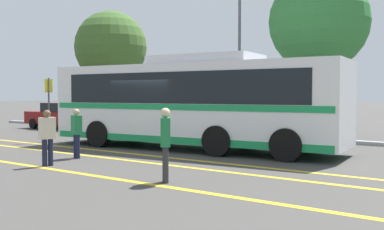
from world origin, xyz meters
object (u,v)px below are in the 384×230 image
(street_lamp, at_px, (240,19))
(tree_0, at_px, (111,47))
(transit_bus, at_px, (192,101))
(parked_car_0, at_px, (62,116))
(parked_car_1, at_px, (130,120))
(pedestrian_0, at_px, (165,140))
(bus_stop_sign, at_px, (49,102))
(tree_2, at_px, (319,22))
(pedestrian_1, at_px, (77,130))
(pedestrian_2, at_px, (47,134))

(street_lamp, height_order, tree_0, tree_0)
(transit_bus, height_order, parked_car_0, transit_bus)
(parked_car_1, xyz_separation_m, pedestrian_0, (9.14, -8.50, 0.26))
(pedestrian_0, relative_size, tree_0, 0.22)
(transit_bus, xyz_separation_m, bus_stop_sign, (-6.37, -1.44, -0.06))
(parked_car_0, height_order, tree_2, tree_2)
(street_lamp, bearing_deg, parked_car_1, -149.08)
(transit_bus, bearing_deg, tree_0, 50.71)
(pedestrian_0, bearing_deg, bus_stop_sign, -151.66)
(bus_stop_sign, bearing_deg, tree_0, 28.66)
(pedestrian_1, height_order, street_lamp, street_lamp)
(pedestrian_2, bearing_deg, pedestrian_1, 34.27)
(parked_car_0, height_order, pedestrian_2, pedestrian_2)
(transit_bus, bearing_deg, pedestrian_2, 163.53)
(parked_car_1, xyz_separation_m, bus_stop_sign, (-0.30, -4.58, 0.98))
(parked_car_1, relative_size, street_lamp, 0.55)
(pedestrian_1, xyz_separation_m, tree_0, (-11.83, 13.01, 4.41))
(pedestrian_1, relative_size, tree_0, 0.20)
(parked_car_1, bearing_deg, tree_0, 55.15)
(pedestrian_0, relative_size, street_lamp, 0.22)
(pedestrian_2, relative_size, street_lamp, 0.21)
(pedestrian_0, bearing_deg, street_lamp, 162.58)
(parked_car_0, height_order, parked_car_1, parked_car_0)
(parked_car_1, distance_m, bus_stop_sign, 4.69)
(transit_bus, relative_size, street_lamp, 1.51)
(parked_car_1, relative_size, tree_0, 0.53)
(transit_bus, xyz_separation_m, tree_2, (2.03, 7.26, 3.60))
(parked_car_1, bearing_deg, tree_2, -59.26)
(parked_car_0, bearing_deg, pedestrian_0, -119.15)
(parked_car_0, xyz_separation_m, pedestrian_2, (10.64, -8.89, 0.12))
(parked_car_1, height_order, bus_stop_sign, bus_stop_sign)
(tree_0, distance_m, tree_2, 15.58)
(bus_stop_sign, xyz_separation_m, street_lamp, (4.95, 7.36, 3.98))
(pedestrian_2, bearing_deg, pedestrian_0, -74.55)
(pedestrian_0, xyz_separation_m, pedestrian_1, (-4.69, 1.39, -0.09))
(tree_2, bearing_deg, pedestrian_2, -103.70)
(transit_bus, bearing_deg, street_lamp, 8.09)
(street_lamp, xyz_separation_m, tree_2, (3.45, 1.33, -0.32))
(transit_bus, distance_m, parked_car_1, 6.91)
(bus_stop_sign, bearing_deg, transit_bus, -82.64)
(pedestrian_0, height_order, tree_0, tree_0)
(pedestrian_2, distance_m, tree_0, 19.56)
(parked_car_0, relative_size, street_lamp, 0.61)
(parked_car_0, xyz_separation_m, parked_car_1, (5.64, -0.29, -0.05))
(pedestrian_2, height_order, tree_2, tree_2)
(pedestrian_0, bearing_deg, tree_0, -170.21)
(parked_car_1, bearing_deg, parked_car_0, 90.85)
(parked_car_0, bearing_deg, pedestrian_2, -128.30)
(pedestrian_1, distance_m, tree_2, 12.62)
(bus_stop_sign, bearing_deg, pedestrian_2, -132.51)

